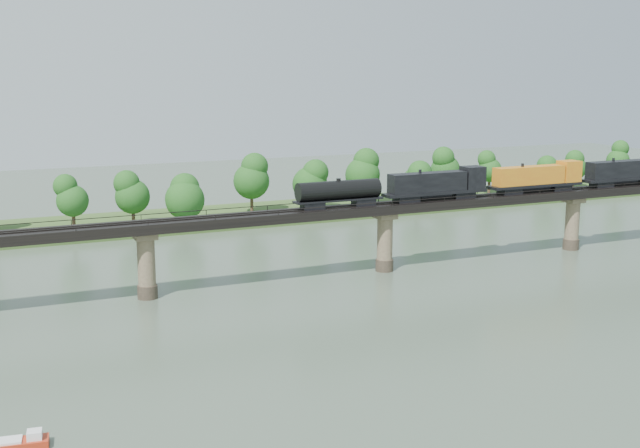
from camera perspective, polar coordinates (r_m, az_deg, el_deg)
name	(u,v)px	position (r m, az deg, el deg)	size (l,w,h in m)	color
ground	(491,321)	(111.52, 12.07, -6.76)	(400.00, 400.00, 0.00)	#3B4B3B
far_bank	(269,213)	(184.65, -3.62, 0.76)	(300.00, 24.00, 1.60)	#2E4A1D
bridge	(385,239)	(134.59, 4.63, -1.08)	(236.00, 30.00, 11.50)	#473A2D
bridge_superstructure	(385,202)	(133.41, 4.67, 1.58)	(220.00, 4.90, 0.75)	black
far_treeline	(241,183)	(176.50, -5.64, 2.90)	(289.06, 17.54, 13.60)	#382619
freight_train	(504,180)	(146.04, 12.97, 3.05)	(78.03, 3.04, 5.37)	black
motorboat	(18,443)	(79.34, -20.67, -14.36)	(5.64, 2.70, 1.52)	#AE2C13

